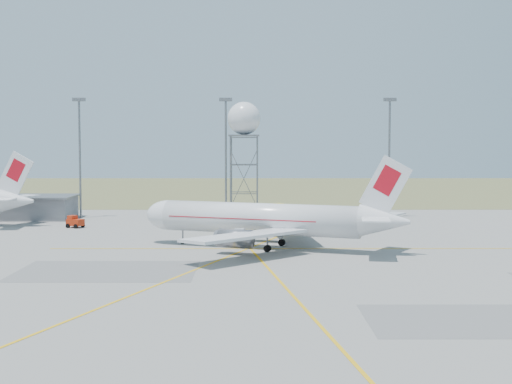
{
  "coord_description": "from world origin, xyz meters",
  "views": [
    {
      "loc": [
        -5.14,
        -55.99,
        12.94
      ],
      "look_at": [
        -4.9,
        40.0,
        6.22
      ],
      "focal_mm": 50.0,
      "sensor_mm": 36.0,
      "label": 1
    }
  ],
  "objects_px": {
    "airliner_main": "(264,220)",
    "radar_tower": "(244,154)",
    "baggage_tug": "(75,223)",
    "fire_truck": "(259,219)"
  },
  "relations": [
    {
      "from": "radar_tower",
      "to": "fire_truck",
      "type": "distance_m",
      "value": 16.77
    },
    {
      "from": "radar_tower",
      "to": "baggage_tug",
      "type": "bearing_deg",
      "value": -159.71
    },
    {
      "from": "airliner_main",
      "to": "radar_tower",
      "type": "bearing_deg",
      "value": -63.95
    },
    {
      "from": "airliner_main",
      "to": "radar_tower",
      "type": "distance_m",
      "value": 31.64
    },
    {
      "from": "airliner_main",
      "to": "baggage_tug",
      "type": "bearing_deg",
      "value": -16.03
    },
    {
      "from": "airliner_main",
      "to": "fire_truck",
      "type": "bearing_deg",
      "value": -67.25
    },
    {
      "from": "radar_tower",
      "to": "baggage_tug",
      "type": "xyz_separation_m",
      "value": [
        -25.54,
        -9.44,
        -10.26
      ]
    },
    {
      "from": "airliner_main",
      "to": "baggage_tug",
      "type": "xyz_separation_m",
      "value": [
        -28.45,
        21.17,
        -2.83
      ]
    },
    {
      "from": "airliner_main",
      "to": "fire_truck",
      "type": "distance_m",
      "value": 16.82
    },
    {
      "from": "airliner_main",
      "to": "fire_truck",
      "type": "xyz_separation_m",
      "value": [
        -0.62,
        16.73,
        -1.68
      ]
    }
  ]
}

